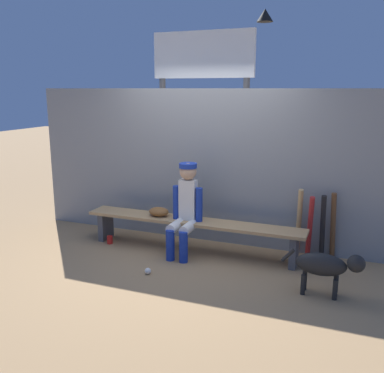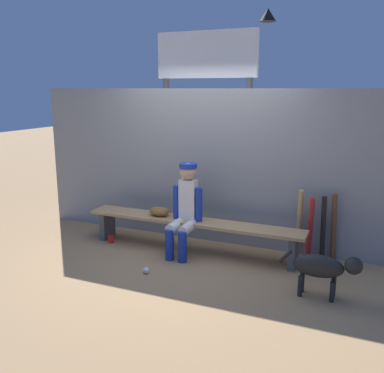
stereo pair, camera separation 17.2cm
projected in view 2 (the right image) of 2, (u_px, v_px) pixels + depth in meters
name	position (u px, v px, depth m)	size (l,w,h in m)	color
ground_plane	(192.00, 251.00, 5.73)	(30.00, 30.00, 0.00)	#9E7A51
chainlink_fence	(206.00, 167.00, 5.94)	(5.24, 0.03, 2.12)	gray
dugout_bench	(192.00, 226.00, 5.66)	(2.97, 0.36, 0.44)	tan
player_seated	(185.00, 206.00, 5.52)	(0.41, 0.55, 1.19)	silver
baseball_glove	(159.00, 211.00, 5.81)	(0.28, 0.20, 0.12)	brown
bat_wood_tan	(299.00, 223.00, 5.47)	(0.06, 0.06, 0.91)	tan
bat_aluminum_red	(310.00, 228.00, 5.38)	(0.06, 0.06, 0.83)	#B22323
bat_aluminum_black	(323.00, 229.00, 5.32)	(0.06, 0.06, 0.85)	black
bat_wood_dark	(334.00, 227.00, 5.32)	(0.06, 0.06, 0.88)	brown
baseball	(146.00, 270.00, 5.04)	(0.07, 0.07, 0.07)	white
cup_on_ground	(111.00, 239.00, 6.04)	(0.08, 0.08, 0.11)	red
cup_on_bench	(186.00, 214.00, 5.68)	(0.08, 0.08, 0.11)	#1E47AD
scoreboard	(210.00, 82.00, 6.76)	(1.93, 0.27, 3.24)	#3F3F42
dog	(324.00, 267.00, 4.39)	(0.84, 0.20, 0.49)	black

